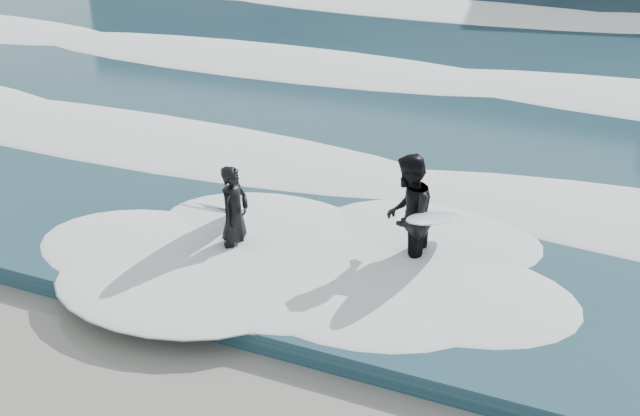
# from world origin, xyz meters

# --- Properties ---
(sea) EXTENTS (90.00, 52.00, 0.30)m
(sea) POSITION_xyz_m (0.00, 29.00, 0.15)
(sea) COLOR #1F4150
(sea) RESTS_ON ground
(foam_near) EXTENTS (60.00, 3.20, 0.20)m
(foam_near) POSITION_xyz_m (0.00, 9.00, 0.40)
(foam_near) COLOR white
(foam_near) RESTS_ON sea
(foam_mid) EXTENTS (60.00, 4.00, 0.24)m
(foam_mid) POSITION_xyz_m (0.00, 16.00, 0.42)
(foam_mid) COLOR white
(foam_mid) RESTS_ON sea
(foam_far) EXTENTS (60.00, 4.80, 0.30)m
(foam_far) POSITION_xyz_m (0.00, 25.00, 0.45)
(foam_far) COLOR white
(foam_far) RESTS_ON sea
(surfer_left) EXTENTS (0.99, 1.95, 1.59)m
(surfer_left) POSITION_xyz_m (-1.91, 5.04, 0.80)
(surfer_left) COLOR black
(surfer_left) RESTS_ON ground
(surfer_right) EXTENTS (1.13, 2.04, 1.88)m
(surfer_right) POSITION_xyz_m (0.70, 5.81, 0.95)
(surfer_right) COLOR black
(surfer_right) RESTS_ON ground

